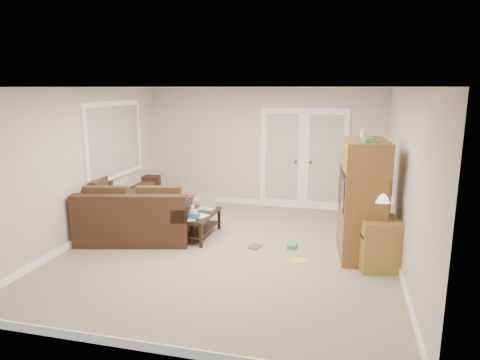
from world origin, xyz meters
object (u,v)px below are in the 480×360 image
(sectional_sofa, at_px, (130,210))
(side_cabinet, at_px, (378,239))
(coffee_table, at_px, (199,224))
(tv_armoire, at_px, (362,198))

(sectional_sofa, relative_size, side_cabinet, 2.48)
(coffee_table, xyz_separation_m, tv_armoire, (2.64, -0.21, 0.66))
(sectional_sofa, distance_m, tv_armoire, 4.08)
(tv_armoire, height_order, side_cabinet, tv_armoire)
(side_cabinet, bearing_deg, coffee_table, 154.09)
(tv_armoire, distance_m, side_cabinet, 0.67)
(coffee_table, height_order, tv_armoire, tv_armoire)
(tv_armoire, bearing_deg, sectional_sofa, 169.28)
(coffee_table, height_order, side_cabinet, side_cabinet)
(sectional_sofa, height_order, coffee_table, sectional_sofa)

